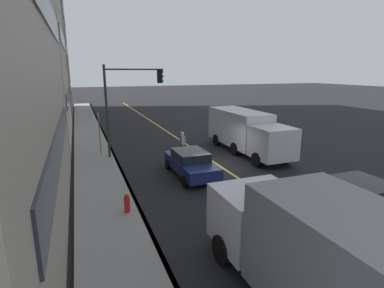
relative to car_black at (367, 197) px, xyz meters
The scene contains 12 objects.
ground 8.80m from the car_black, 18.66° to the left, with size 200.00×200.00×0.00m, color black.
sidewalk_slab 12.97m from the car_black, 50.11° to the left, with size 80.00×2.64×0.15m, color gray.
curb_edge 12.04m from the car_black, 46.31° to the left, with size 80.00×0.16×0.15m, color slate.
lane_stripe_center 8.79m from the car_black, 18.66° to the left, with size 80.00×0.16×0.01m, color #D8CC4C.
car_black is the anchor object (origin of this frame).
car_navy 8.65m from the car_black, 36.00° to the left, with size 4.59×1.98×1.43m.
truck_gray 7.06m from the car_black, 123.85° to the left, with size 7.75×2.63×3.06m.
truck_white 10.26m from the car_black, ahead, with size 8.37×2.48×2.93m.
pedestrian_with_backpack 11.47m from the car_black, 22.04° to the left, with size 0.43×0.37×1.79m.
traffic_light_mast 14.57m from the car_black, 32.46° to the left, with size 0.28×3.93×6.16m.
street_sign_post 15.96m from the car_black, 36.70° to the left, with size 0.60×0.08×3.09m.
fire_hydrant 9.81m from the car_black, 69.93° to the left, with size 0.24×0.24×0.94m.
Camera 1 is at (-16.39, 7.95, 5.77)m, focal length 28.08 mm.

